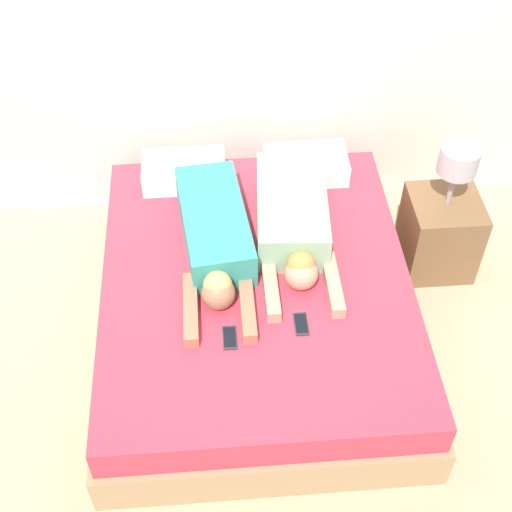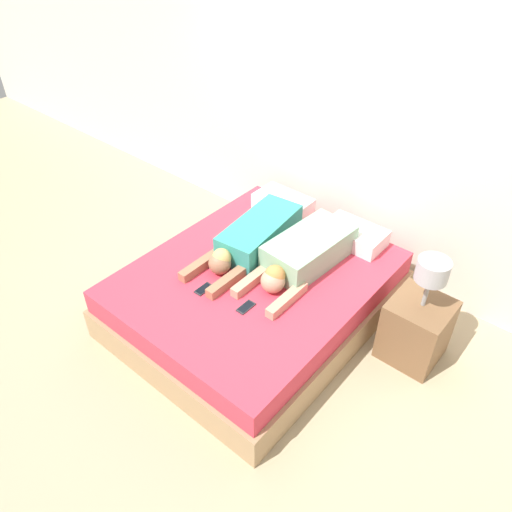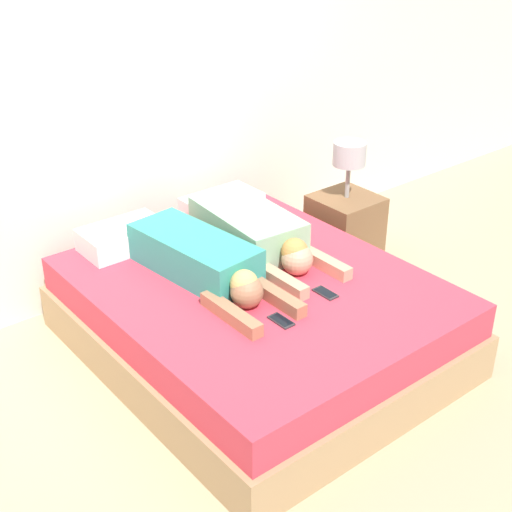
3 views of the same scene
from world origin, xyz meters
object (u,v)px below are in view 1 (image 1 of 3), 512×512
object	(u,v)px
person_right	(293,221)
cell_phone_left	(230,338)
pillow_head_right	(306,165)
person_left	(215,237)
bed	(256,304)
cell_phone_right	(301,324)
nightstand	(441,228)
pillow_head_left	(184,171)

from	to	relation	value
person_right	cell_phone_left	bearing A→B (deg)	-119.47
pillow_head_right	person_left	bearing A→B (deg)	-133.46
bed	pillow_head_right	world-z (taller)	pillow_head_right
cell_phone_right	person_left	bearing A→B (deg)	126.29
cell_phone_left	cell_phone_right	world-z (taller)	same
bed	nightstand	distance (m)	1.21
bed	nightstand	bearing A→B (deg)	20.93
pillow_head_left	person_left	size ratio (longest dim) A/B	0.43
person_right	cell_phone_right	xyz separation A→B (m)	(-0.03, -0.62, -0.10)
cell_phone_right	nightstand	xyz separation A→B (m)	(0.93, 0.77, -0.17)
pillow_head_right	person_right	size ratio (longest dim) A/B	0.46
pillow_head_left	person_right	xyz separation A→B (m)	(0.59, -0.51, 0.04)
pillow_head_right	cell_phone_left	size ratio (longest dim) A/B	3.46
bed	cell_phone_left	world-z (taller)	cell_phone_left
cell_phone_left	nightstand	bearing A→B (deg)	32.68
pillow_head_left	person_left	distance (m)	0.62
cell_phone_left	bed	bearing A→B (deg)	68.01
person_right	cell_phone_left	world-z (taller)	person_right
cell_phone_left	nightstand	distance (m)	1.54
pillow_head_right	cell_phone_left	distance (m)	1.30
bed	pillow_head_left	world-z (taller)	pillow_head_left
pillow_head_left	nightstand	size ratio (longest dim) A/B	0.55
person_left	cell_phone_left	world-z (taller)	person_left
cell_phone_left	nightstand	world-z (taller)	nightstand
bed	pillow_head_right	bearing A→B (deg)	65.59
pillow_head_right	person_right	world-z (taller)	person_right
bed	pillow_head_right	xyz separation A→B (m)	(0.36, 0.80, 0.30)
cell_phone_right	nightstand	distance (m)	1.22
pillow_head_left	cell_phone_left	world-z (taller)	pillow_head_left
pillow_head_left	pillow_head_right	bearing A→B (deg)	0.00
bed	person_right	distance (m)	0.50
nightstand	cell_phone_left	bearing A→B (deg)	-147.32
person_left	person_right	world-z (taller)	person_right
cell_phone_left	nightstand	xyz separation A→B (m)	(1.29, 0.83, -0.17)
person_right	pillow_head_right	bearing A→B (deg)	75.01
pillow_head_right	person_left	xyz separation A→B (m)	(-0.56, -0.59, 0.03)
person_left	cell_phone_right	size ratio (longest dim) A/B	8.06
person_left	nightstand	world-z (taller)	nightstand
person_left	nightstand	size ratio (longest dim) A/B	1.29
cell_phone_right	bed	bearing A→B (deg)	119.90
pillow_head_left	cell_phone_right	world-z (taller)	pillow_head_left
cell_phone_right	pillow_head_left	bearing A→B (deg)	116.11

